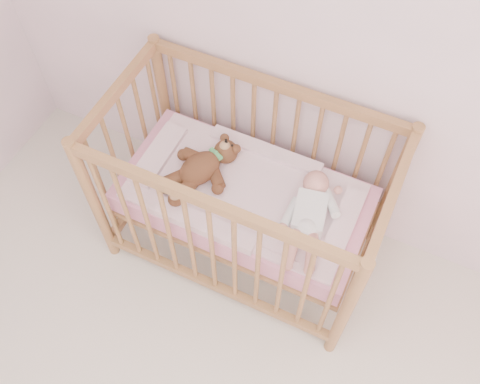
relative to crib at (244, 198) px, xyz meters
The scene contains 6 objects.
wall_back 1.02m from the crib, 44.78° to the left, with size 4.00×0.02×2.70m, color silver.
crib is the anchor object (origin of this frame).
mattress 0.01m from the crib, ahead, with size 1.22×0.62×0.13m, color pink.
blanket 0.06m from the crib, behind, with size 1.10×0.58×0.06m, color #FAACBB, non-canonical shape.
baby 0.37m from the crib, ahead, with size 0.27×0.56×0.13m, color white, non-canonical shape.
teddy_bear 0.27m from the crib, behind, with size 0.34×0.48×0.13m, color brown, non-canonical shape.
Camera 1 is at (0.19, 0.30, 2.74)m, focal length 40.00 mm.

